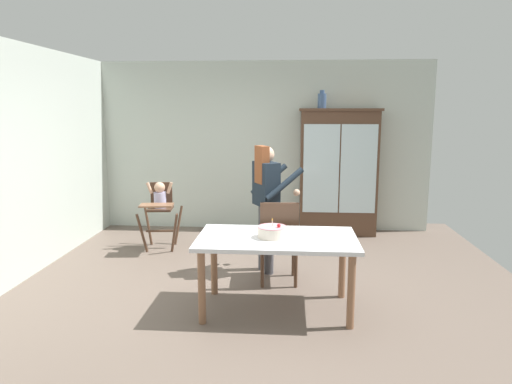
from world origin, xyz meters
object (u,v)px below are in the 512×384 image
object	(u,v)px
china_cabinet	(338,172)
ceramic_vase	(322,100)
adult_person	(267,193)
birthday_cake	(272,232)
dining_chair_far_side	(279,237)
high_chair_with_toddler	(160,203)
dining_table	(277,246)

from	to	relation	value
china_cabinet	ceramic_vase	bearing A→B (deg)	179.22
adult_person	birthday_cake	size ratio (longest dim) A/B	5.47
ceramic_vase	birthday_cake	size ratio (longest dim) A/B	0.96
birthday_cake	dining_chair_far_side	world-z (taller)	dining_chair_far_side
birthday_cake	adult_person	bearing A→B (deg)	95.67
adult_person	dining_chair_far_side	bearing A→B (deg)	171.66
china_cabinet	birthday_cake	size ratio (longest dim) A/B	7.01
high_chair_with_toddler	birthday_cake	world-z (taller)	high_chair_with_toddler
dining_chair_far_side	ceramic_vase	bearing A→B (deg)	-108.23
china_cabinet	ceramic_vase	size ratio (longest dim) A/B	7.26
dining_table	dining_chair_far_side	size ratio (longest dim) A/B	1.59
ceramic_vase	adult_person	xyz separation A→B (m)	(-0.75, -1.84, -1.11)
china_cabinet	ceramic_vase	xyz separation A→B (m)	(-0.28, 0.00, 1.09)
dining_table	adult_person	bearing A→B (deg)	98.11
dining_table	dining_chair_far_side	world-z (taller)	dining_chair_far_side
adult_person	dining_chair_far_side	distance (m)	0.61
high_chair_with_toddler	dining_table	xyz separation A→B (m)	(1.69, -1.93, -0.01)
ceramic_vase	dining_chair_far_side	xyz separation A→B (m)	(-0.59, -2.26, -1.52)
ceramic_vase	high_chair_with_toddler	distance (m)	2.87
china_cabinet	adult_person	xyz separation A→B (m)	(-1.02, -1.84, -0.02)
china_cabinet	adult_person	distance (m)	2.10
high_chair_with_toddler	birthday_cake	distance (m)	2.56
ceramic_vase	high_chair_with_toddler	bearing A→B (deg)	-156.56
adult_person	dining_chair_far_side	size ratio (longest dim) A/B	1.59
adult_person	birthday_cake	xyz separation A→B (m)	(0.11, -1.10, -0.17)
china_cabinet	high_chair_with_toddler	xyz separation A→B (m)	(-2.56, -0.99, -0.33)
adult_person	birthday_cake	distance (m)	1.12
dining_table	dining_chair_far_side	xyz separation A→B (m)	(0.01, 0.66, -0.09)
adult_person	dining_table	bearing A→B (deg)	159.09
ceramic_vase	dining_chair_far_side	bearing A→B (deg)	-104.53
dining_chair_far_side	birthday_cake	bearing A→B (deg)	82.09
ceramic_vase	adult_person	distance (m)	2.28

